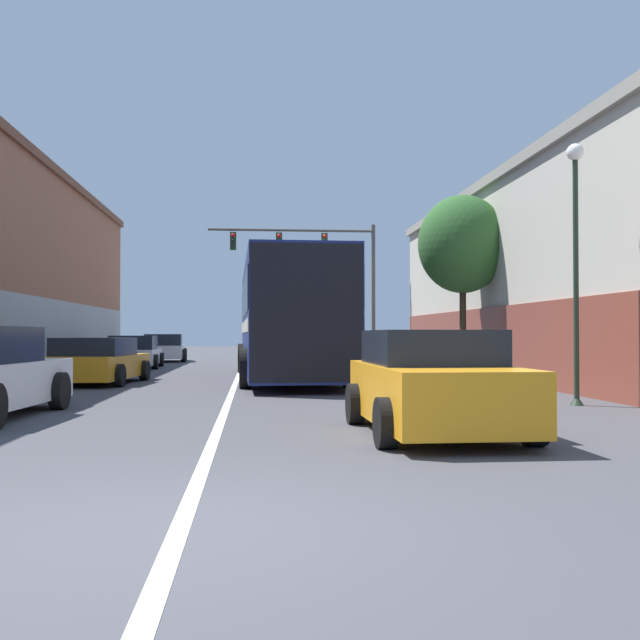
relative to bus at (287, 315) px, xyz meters
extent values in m
plane|color=#424247|center=(-1.47, -17.04, -1.88)|extent=(160.00, 160.00, 0.00)
cube|color=silver|center=(-1.47, -0.67, -1.88)|extent=(0.14, 44.73, 0.01)
cube|color=#9E998E|center=(-8.02, 2.90, -0.61)|extent=(0.24, 28.99, 2.54)
cube|color=#B7B2A3|center=(9.77, -1.33, 1.14)|extent=(7.48, 24.60, 6.05)
cube|color=brown|center=(6.08, -1.33, -0.82)|extent=(0.24, 24.11, 2.12)
cube|color=gray|center=(9.77, -1.33, 4.02)|extent=(7.78, 24.85, 0.30)
cube|color=navy|center=(0.00, 0.02, -0.10)|extent=(2.82, 12.52, 3.12)
cube|color=black|center=(0.00, 0.02, 0.47)|extent=(2.87, 12.27, 1.00)
cube|color=beige|center=(0.00, 0.02, -0.35)|extent=(2.86, 12.40, 0.31)
cube|color=black|center=(0.16, -6.19, -0.10)|extent=(2.45, 0.12, 3.00)
cylinder|color=black|center=(-1.38, 3.85, -1.38)|extent=(0.33, 1.01, 1.00)
cylinder|color=black|center=(1.18, 3.91, -1.38)|extent=(0.33, 1.01, 1.00)
cylinder|color=black|center=(-1.18, -3.88, -1.38)|extent=(0.33, 1.01, 1.00)
cylinder|color=black|center=(1.38, -3.81, -1.38)|extent=(0.33, 1.01, 1.00)
cube|color=orange|center=(1.41, -12.46, -1.34)|extent=(1.75, 3.88, 0.75)
cube|color=black|center=(1.41, -12.23, -0.74)|extent=(1.59, 2.03, 0.46)
cylinder|color=black|center=(0.51, -11.27, -1.58)|extent=(0.23, 0.60, 0.60)
cylinder|color=black|center=(2.28, -11.25, -1.58)|extent=(0.23, 0.60, 0.60)
cylinder|color=black|center=(0.55, -13.67, -1.58)|extent=(0.23, 0.60, 0.60)
cylinder|color=black|center=(2.31, -13.65, -1.58)|extent=(0.23, 0.60, 0.60)
cube|color=orange|center=(-5.17, -1.67, -1.42)|extent=(2.24, 4.51, 0.60)
cube|color=black|center=(-5.19, -1.89, -0.89)|extent=(1.91, 2.41, 0.47)
cylinder|color=black|center=(-6.01, -0.24, -1.59)|extent=(0.27, 0.59, 0.58)
cylinder|color=black|center=(-4.10, -0.41, -1.59)|extent=(0.27, 0.59, 0.58)
cylinder|color=black|center=(-6.25, -2.93, -1.59)|extent=(0.27, 0.59, 0.58)
cylinder|color=black|center=(-4.34, -3.10, -1.59)|extent=(0.27, 0.59, 0.58)
cube|color=silver|center=(-5.68, 7.82, -1.44)|extent=(1.94, 4.30, 0.58)
cube|color=black|center=(-5.67, 7.61, -0.88)|extent=(1.72, 2.26, 0.54)
cylinder|color=black|center=(-6.66, 9.10, -1.60)|extent=(0.24, 0.58, 0.57)
cylinder|color=black|center=(-4.80, 9.16, -1.60)|extent=(0.24, 0.58, 0.57)
cylinder|color=black|center=(-6.56, 6.47, -1.60)|extent=(0.24, 0.58, 0.57)
cylinder|color=black|center=(-4.71, 6.54, -1.60)|extent=(0.24, 0.58, 0.57)
cylinder|color=black|center=(-4.37, -8.72, -1.56)|extent=(0.26, 0.67, 0.66)
cube|color=silver|center=(-5.36, 14.89, -1.40)|extent=(2.11, 4.04, 0.62)
cube|color=black|center=(-5.35, 14.70, -0.82)|extent=(1.84, 2.14, 0.55)
cylinder|color=black|center=(-6.40, 16.05, -1.57)|extent=(0.26, 0.64, 0.63)
cylinder|color=black|center=(-4.48, 16.17, -1.57)|extent=(0.26, 0.64, 0.63)
cylinder|color=black|center=(-6.25, 13.62, -1.57)|extent=(0.26, 0.64, 0.63)
cylinder|color=black|center=(-4.32, 13.74, -1.57)|extent=(0.26, 0.64, 0.63)
cylinder|color=#514C47|center=(4.48, 11.69, 1.30)|extent=(0.18, 0.18, 6.36)
cylinder|color=#514C47|center=(0.72, 11.69, 4.18)|extent=(7.53, 0.12, 0.12)
cube|color=#234723|center=(2.22, 11.69, 3.66)|extent=(0.28, 0.24, 0.80)
sphere|color=red|center=(2.22, 11.54, 3.91)|extent=(0.18, 0.18, 0.18)
sphere|color=black|center=(2.22, 11.54, 3.66)|extent=(0.18, 0.18, 0.18)
sphere|color=black|center=(2.22, 11.54, 3.41)|extent=(0.18, 0.18, 0.18)
cube|color=#234723|center=(0.15, 11.69, 3.66)|extent=(0.28, 0.24, 0.80)
sphere|color=red|center=(0.15, 11.54, 3.91)|extent=(0.18, 0.18, 0.18)
sphere|color=black|center=(0.15, 11.54, 3.66)|extent=(0.18, 0.18, 0.18)
sphere|color=black|center=(0.15, 11.54, 3.41)|extent=(0.18, 0.18, 0.18)
cube|color=#234723|center=(-1.92, 11.69, 3.66)|extent=(0.28, 0.24, 0.80)
sphere|color=red|center=(-1.92, 11.54, 3.91)|extent=(0.18, 0.18, 0.18)
sphere|color=black|center=(-1.92, 11.54, 3.66)|extent=(0.18, 0.18, 0.18)
sphere|color=black|center=(-1.92, 11.54, 3.41)|extent=(0.18, 0.18, 0.18)
cone|color=#233323|center=(5.00, -8.78, -1.78)|extent=(0.26, 0.26, 0.20)
cylinder|color=#233323|center=(5.00, -8.78, 0.42)|extent=(0.10, 0.10, 4.61)
sphere|color=white|center=(5.00, -8.78, 2.84)|extent=(0.32, 0.32, 0.32)
cylinder|color=#3D2D1E|center=(5.24, -0.38, -0.44)|extent=(0.20, 0.20, 2.89)
ellipsoid|color=#2D5B28|center=(5.24, -0.38, 2.14)|extent=(2.67, 2.40, 2.94)
camera|label=1|loc=(-0.97, -22.19, -0.57)|focal=42.00mm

